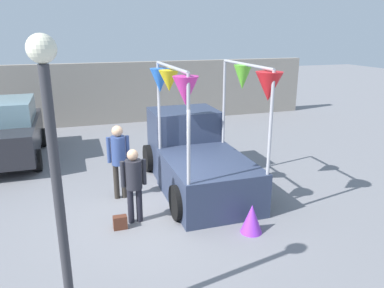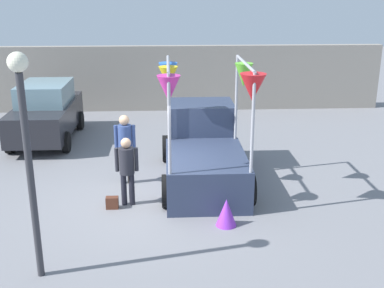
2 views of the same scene
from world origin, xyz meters
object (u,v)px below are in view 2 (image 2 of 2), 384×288
at_px(vendor_truck, 203,146).
at_px(person_customer, 127,165).
at_px(folded_kite_bundle_violet, 226,212).
at_px(handbag, 112,203).
at_px(person_vendor, 125,142).
at_px(street_lamp, 26,137).
at_px(parked_car, 46,112).

xyz_separation_m(vendor_truck, person_customer, (-1.84, -1.56, 0.09)).
bearing_deg(person_customer, folded_kite_bundle_violet, -28.28).
bearing_deg(handbag, person_vendor, 81.86).
bearing_deg(vendor_truck, person_customer, -139.70).
relative_size(vendor_truck, person_vendor, 2.29).
relative_size(person_customer, street_lamp, 0.42).
bearing_deg(person_customer, handbag, -150.26).
bearing_deg(vendor_truck, folded_kite_bundle_violet, -83.64).
relative_size(vendor_truck, parked_car, 1.03).
relative_size(vendor_truck, folded_kite_bundle_violet, 6.87).
xyz_separation_m(person_customer, folded_kite_bundle_violet, (2.14, -1.15, -0.67)).
distance_m(person_customer, folded_kite_bundle_violet, 2.52).
relative_size(handbag, folded_kite_bundle_violet, 0.47).
distance_m(handbag, street_lamp, 3.68).
distance_m(parked_car, street_lamp, 8.28).
distance_m(parked_car, person_vendor, 4.79).
xyz_separation_m(street_lamp, folded_kite_bundle_violet, (3.46, 1.67, -2.23)).
height_order(parked_car, handbag, parked_car).
xyz_separation_m(person_customer, handbag, (-0.35, -0.20, -0.83)).
height_order(vendor_truck, person_customer, vendor_truck).
distance_m(vendor_truck, parked_car, 6.01).
distance_m(person_customer, person_vendor, 1.31).
distance_m(vendor_truck, folded_kite_bundle_violet, 2.79).
bearing_deg(person_vendor, person_customer, -84.01).
bearing_deg(parked_car, street_lamp, -78.08).
distance_m(person_customer, street_lamp, 3.48).
distance_m(person_customer, handbag, 0.92).
bearing_deg(person_vendor, vendor_truck, 7.55).
bearing_deg(street_lamp, person_customer, 64.94).
xyz_separation_m(vendor_truck, handbag, (-2.19, -1.76, -0.74)).
bearing_deg(street_lamp, vendor_truck, 54.21).
height_order(handbag, folded_kite_bundle_violet, folded_kite_bundle_violet).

